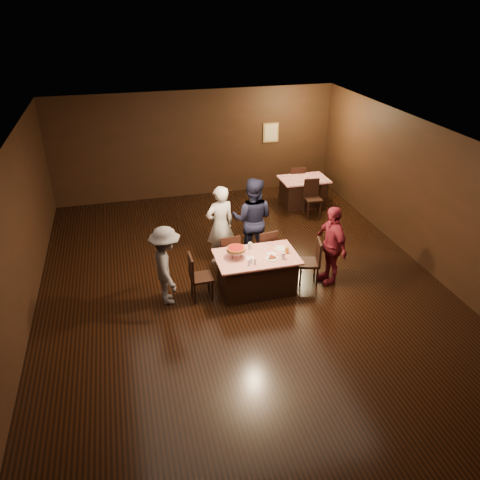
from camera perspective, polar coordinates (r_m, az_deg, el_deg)
The scene contains 22 objects.
room at distance 8.67m, azimuth 0.15°, elevation 6.59°, with size 10.00×10.04×3.02m.
main_table at distance 9.28m, azimuth 2.00°, elevation -4.01°, with size 1.60×1.00×0.77m, color red.
back_table at distance 13.21m, azimuth 7.70°, elevation 5.86°, with size 1.30×0.90×0.77m, color #AA0B1C.
chair_far_left at distance 9.77m, azimuth -1.49°, elevation -1.62°, with size 0.42×0.42×0.95m, color black.
chair_far_right at distance 9.96m, azimuth 3.00°, elevation -1.05°, with size 0.42×0.42×0.95m, color black.
chair_end_left at distance 9.02m, azimuth -4.72°, elevation -4.45°, with size 0.42×0.42×0.95m, color black.
chair_end_right at distance 9.57m, azimuth 8.35°, elevation -2.63°, with size 0.42×0.42×0.95m, color black.
chair_back_near at distance 12.58m, azimuth 8.89°, elevation 5.07°, with size 0.42×0.42×0.95m, color black.
chair_back_far at distance 13.69m, azimuth 6.80°, elevation 7.13°, with size 0.42×0.42×0.95m, color black.
diner_white_jacket at distance 10.01m, azimuth -2.43°, elevation 1.81°, with size 0.65×0.43×1.78m, color silver.
diner_navy_hoodie at distance 10.14m, azimuth 1.52°, elevation 2.54°, with size 0.92×0.71×1.89m, color #161932.
diner_grey_knit at distance 8.83m, azimuth -8.97°, elevation -3.12°, with size 1.02×0.59×1.58m, color #58585D.
diner_red_shirt at distance 9.51m, azimuth 11.06°, elevation -0.60°, with size 0.98×0.41×1.67m, color maroon.
pizza_stand at distance 8.94m, azimuth -0.49°, elevation -1.11°, with size 0.38×0.38×0.22m.
plate_with_slice at distance 8.99m, azimuth 3.90°, elevation -2.16°, with size 0.25×0.25×0.06m.
plate_empty at distance 9.36m, azimuth 5.01°, elevation -1.04°, with size 0.25×0.25×0.01m, color white.
glass_front_right at distance 8.97m, azimuth 5.26°, elevation -1.96°, with size 0.08×0.08×0.14m, color silver.
glass_amber at distance 9.18m, azimuth 5.73°, elevation -1.24°, with size 0.08×0.08×0.14m, color #BF7F26.
glass_back at distance 9.29m, azimuth 1.23°, elevation -0.72°, with size 0.08×0.08×0.14m, color silver.
condiments at distance 8.78m, azimuth 1.44°, elevation -2.71°, with size 0.17×0.10×0.09m.
napkin_center at distance 9.16m, azimuth 3.84°, elevation -1.69°, with size 0.16×0.16×0.01m, color white.
napkin_left at distance 9.00m, azimuth 1.22°, elevation -2.21°, with size 0.16×0.16×0.01m, color white.
Camera 1 is at (-2.06, -7.80, 5.29)m, focal length 35.00 mm.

